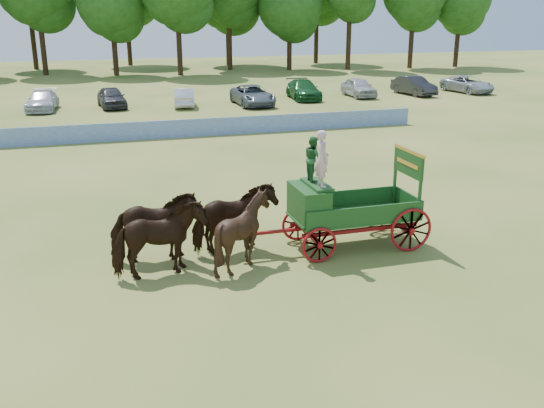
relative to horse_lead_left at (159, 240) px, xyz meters
The scene contains 8 objects.
ground 6.60m from the horse_lead_left, 11.14° to the left, with size 160.00×160.00×0.00m, color #9D8F46.
horse_lead_left is the anchor object (origin of this frame).
horse_lead_right 1.10m from the horse_lead_left, 90.00° to the left, with size 1.16×2.54×2.14m, color black.
horse_wheel_left 2.40m from the horse_lead_left, ahead, with size 1.73×1.95×2.15m, color black.
horse_wheel_right 2.64m from the horse_lead_left, 24.62° to the left, with size 1.16×2.54×2.14m, color black.
farm_dray 5.43m from the horse_lead_left, ahead, with size 5.99×2.00×3.83m.
sponsor_banner 20.00m from the horse_lead_left, 74.37° to the left, with size 26.00×0.08×1.05m, color #1B3D94.
parked_cars 32.50m from the horse_lead_left, 77.24° to the left, with size 53.82×7.63×1.61m.
Camera 1 is at (-7.93, -17.06, 7.11)m, focal length 40.00 mm.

